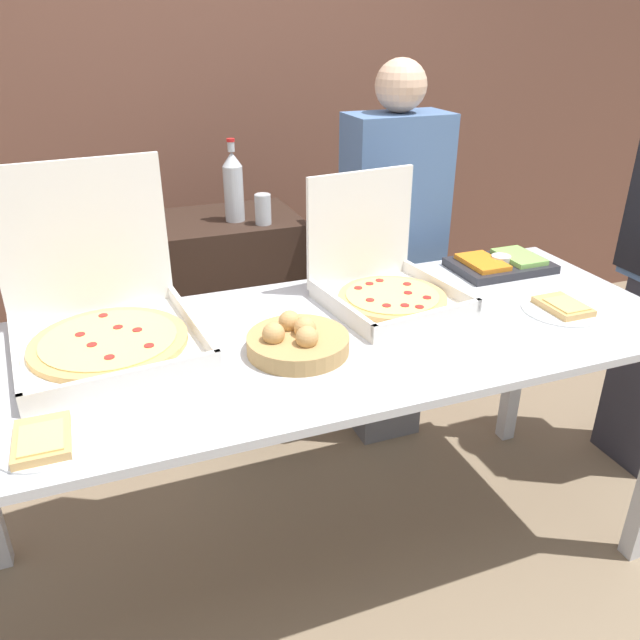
% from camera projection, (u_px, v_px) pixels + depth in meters
% --- Properties ---
extents(ground_plane, '(16.00, 16.00, 0.00)m').
position_uv_depth(ground_plane, '(320.00, 558.00, 2.26)').
color(ground_plane, '#847056').
extents(brick_wall_behind, '(10.00, 0.06, 2.80)m').
position_uv_depth(brick_wall_behind, '(198.00, 100.00, 3.08)').
color(brick_wall_behind, brown).
rests_on(brick_wall_behind, ground_plane).
extents(buffet_table, '(2.24, 0.86, 0.91)m').
position_uv_depth(buffet_table, '(320.00, 366.00, 1.91)').
color(buffet_table, silver).
rests_on(buffet_table, ground_plane).
extents(pizza_box_far_left, '(0.46, 0.47, 0.40)m').
position_uv_depth(pizza_box_far_left, '(384.00, 280.00, 2.06)').
color(pizza_box_far_left, silver).
rests_on(pizza_box_far_left, buffet_table).
extents(pizza_box_near_left, '(0.55, 0.56, 0.49)m').
position_uv_depth(pizza_box_near_left, '(102.00, 315.00, 1.79)').
color(pizza_box_near_left, silver).
rests_on(pizza_box_near_left, buffet_table).
extents(paper_plate_front_center, '(0.21, 0.21, 0.03)m').
position_uv_depth(paper_plate_front_center, '(42.00, 441.00, 1.38)').
color(paper_plate_front_center, white).
rests_on(paper_plate_front_center, buffet_table).
extents(paper_plate_front_right, '(0.26, 0.26, 0.03)m').
position_uv_depth(paper_plate_front_right, '(563.00, 308.00, 2.01)').
color(paper_plate_front_right, white).
rests_on(paper_plate_front_right, buffet_table).
extents(veggie_tray, '(0.36, 0.24, 0.05)m').
position_uv_depth(veggie_tray, '(500.00, 264.00, 2.34)').
color(veggie_tray, '#28282D').
rests_on(veggie_tray, buffet_table).
extents(bread_basket, '(0.29, 0.29, 0.10)m').
position_uv_depth(bread_basket, '(297.00, 341.00, 1.76)').
color(bread_basket, tan).
rests_on(bread_basket, buffet_table).
extents(sideboard_podium, '(0.64, 0.46, 1.00)m').
position_uv_depth(sideboard_podium, '(228.00, 325.00, 2.85)').
color(sideboard_podium, black).
rests_on(sideboard_podium, ground_plane).
extents(soda_bottle, '(0.08, 0.08, 0.33)m').
position_uv_depth(soda_bottle, '(233.00, 186.00, 2.53)').
color(soda_bottle, '#B7BCC1').
rests_on(soda_bottle, sideboard_podium).
extents(soda_can_silver, '(0.07, 0.07, 0.12)m').
position_uv_depth(soda_can_silver, '(263.00, 209.00, 2.52)').
color(soda_can_silver, silver).
rests_on(soda_can_silver, sideboard_podium).
extents(person_guest_plaid, '(0.40, 0.22, 1.64)m').
position_uv_depth(person_guest_plaid, '(392.00, 260.00, 2.61)').
color(person_guest_plaid, slate).
rests_on(person_guest_plaid, ground_plane).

